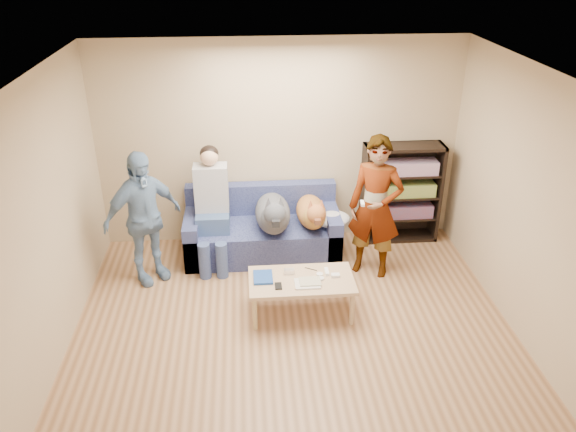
{
  "coord_description": "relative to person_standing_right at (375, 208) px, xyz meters",
  "views": [
    {
      "loc": [
        -0.44,
        -4.12,
        3.66
      ],
      "look_at": [
        0.0,
        1.2,
        0.95
      ],
      "focal_mm": 35.0,
      "sensor_mm": 36.0,
      "label": 1
    }
  ],
  "objects": [
    {
      "name": "ground",
      "position": [
        -1.03,
        -1.53,
        -0.85
      ],
      "size": [
        5.0,
        5.0,
        0.0
      ],
      "primitive_type": "plane",
      "color": "brown",
      "rests_on": "ground"
    },
    {
      "name": "ceiling",
      "position": [
        -1.03,
        -1.53,
        1.75
      ],
      "size": [
        5.0,
        5.0,
        0.0
      ],
      "primitive_type": "plane",
      "rotation": [
        3.14,
        0.0,
        0.0
      ],
      "color": "white",
      "rests_on": "ground"
    },
    {
      "name": "wall_back",
      "position": [
        -1.03,
        0.97,
        0.45
      ],
      "size": [
        4.5,
        0.0,
        4.5
      ],
      "primitive_type": "plane",
      "rotation": [
        1.57,
        0.0,
        0.0
      ],
      "color": "tan",
      "rests_on": "ground"
    },
    {
      "name": "wall_left",
      "position": [
        -3.28,
        -1.53,
        0.45
      ],
      "size": [
        0.0,
        5.0,
        5.0
      ],
      "primitive_type": "plane",
      "rotation": [
        1.57,
        0.0,
        1.57
      ],
      "color": "tan",
      "rests_on": "ground"
    },
    {
      "name": "wall_right",
      "position": [
        1.22,
        -1.53,
        0.45
      ],
      "size": [
        0.0,
        5.0,
        5.0
      ],
      "primitive_type": "plane",
      "rotation": [
        1.57,
        0.0,
        -1.57
      ],
      "color": "tan",
      "rests_on": "ground"
    },
    {
      "name": "blanket",
      "position": [
        -0.43,
        0.41,
        -0.34
      ],
      "size": [
        0.46,
        0.39,
        0.16
      ],
      "primitive_type": "ellipsoid",
      "color": "silver",
      "rests_on": "sofa"
    },
    {
      "name": "person_standing_right",
      "position": [
        0.0,
        0.0,
        0.0
      ],
      "size": [
        0.73,
        0.63,
        1.69
      ],
      "primitive_type": "imported",
      "rotation": [
        0.0,
        0.0,
        -0.44
      ],
      "color": "gray",
      "rests_on": "ground"
    },
    {
      "name": "person_standing_left",
      "position": [
        -2.63,
        0.06,
        -0.06
      ],
      "size": [
        0.98,
        0.85,
        1.58
      ],
      "primitive_type": "imported",
      "rotation": [
        0.0,
        0.0,
        0.62
      ],
      "color": "#7D9CC8",
      "rests_on": "ground"
    },
    {
      "name": "held_controller",
      "position": [
        -0.2,
        -0.2,
        0.16
      ],
      "size": [
        0.05,
        0.12,
        0.03
      ],
      "primitive_type": "cube",
      "rotation": [
        0.0,
        0.0,
        -0.1
      ],
      "color": "white",
      "rests_on": "person_standing_right"
    },
    {
      "name": "notebook_blue",
      "position": [
        -1.32,
        -0.7,
        -0.41
      ],
      "size": [
        0.2,
        0.26,
        0.03
      ],
      "primitive_type": "cube",
      "color": "navy",
      "rests_on": "coffee_table"
    },
    {
      "name": "papers",
      "position": [
        -0.87,
        -0.85,
        -0.42
      ],
      "size": [
        0.26,
        0.2,
        0.02
      ],
      "primitive_type": "cube",
      "color": "silver",
      "rests_on": "coffee_table"
    },
    {
      "name": "magazine",
      "position": [
        -0.84,
        -0.83,
        -0.41
      ],
      "size": [
        0.22,
        0.17,
        0.01
      ],
      "primitive_type": "cube",
      "color": "#B1AE8E",
      "rests_on": "coffee_table"
    },
    {
      "name": "camera_silver",
      "position": [
        -1.04,
        -0.63,
        -0.4
      ],
      "size": [
        0.11,
        0.06,
        0.05
      ],
      "primitive_type": "cube",
      "color": "silver",
      "rests_on": "coffee_table"
    },
    {
      "name": "controller_a",
      "position": [
        -0.64,
        -0.65,
        -0.41
      ],
      "size": [
        0.04,
        0.13,
        0.03
      ],
      "primitive_type": "cube",
      "color": "white",
      "rests_on": "coffee_table"
    },
    {
      "name": "controller_b",
      "position": [
        -0.56,
        -0.73,
        -0.41
      ],
      "size": [
        0.09,
        0.06,
        0.03
      ],
      "primitive_type": "cube",
      "color": "white",
      "rests_on": "coffee_table"
    },
    {
      "name": "headphone_cup_a",
      "position": [
        -0.72,
        -0.77,
        -0.42
      ],
      "size": [
        0.07,
        0.07,
        0.02
      ],
      "primitive_type": "cylinder",
      "color": "silver",
      "rests_on": "coffee_table"
    },
    {
      "name": "headphone_cup_b",
      "position": [
        -0.72,
        -0.69,
        -0.42
      ],
      "size": [
        0.07,
        0.07,
        0.02
      ],
      "primitive_type": "cylinder",
      "color": "white",
      "rests_on": "coffee_table"
    },
    {
      "name": "pen_orange",
      "position": [
        -0.94,
        -0.91,
        -0.42
      ],
      "size": [
        0.13,
        0.06,
        0.01
      ],
      "primitive_type": "cylinder",
      "rotation": [
        0.0,
        1.57,
        0.35
      ],
      "color": "#C0721B",
      "rests_on": "coffee_table"
    },
    {
      "name": "pen_black",
      "position": [
        -0.8,
        -0.57,
        -0.42
      ],
      "size": [
        0.13,
        0.08,
        0.01
      ],
      "primitive_type": "cylinder",
      "rotation": [
        0.0,
        1.57,
        -0.52
      ],
      "color": "black",
      "rests_on": "coffee_table"
    },
    {
      "name": "wallet",
      "position": [
        -1.17,
        -0.87,
        -0.42
      ],
      "size": [
        0.07,
        0.12,
        0.02
      ],
      "primitive_type": "cube",
      "color": "black",
      "rests_on": "coffee_table"
    },
    {
      "name": "sofa",
      "position": [
        -1.28,
        0.57,
        -0.57
      ],
      "size": [
        1.9,
        0.85,
        0.82
      ],
      "color": "#515B93",
      "rests_on": "ground"
    },
    {
      "name": "person_seated",
      "position": [
        -1.88,
        0.44,
        -0.07
      ],
      "size": [
        0.4,
        0.73,
        1.47
      ],
      "color": "#3D4F87",
      "rests_on": "sofa"
    },
    {
      "name": "dog_gray",
      "position": [
        -1.15,
        0.34,
        -0.2
      ],
      "size": [
        0.43,
        1.26,
        0.62
      ],
      "color": "#50545B",
      "rests_on": "sofa"
    },
    {
      "name": "dog_tan",
      "position": [
        -0.68,
        0.4,
        -0.24
      ],
      "size": [
        0.36,
        1.14,
        0.52
      ],
      "color": "#AC7334",
      "rests_on": "sofa"
    },
    {
      "name": "coffee_table",
      "position": [
        -0.92,
        -0.75,
        -0.47
      ],
      "size": [
        1.1,
        0.6,
        0.42
      ],
      "color": "tan",
      "rests_on": "ground"
    },
    {
      "name": "bookshelf",
      "position": [
        0.52,
        0.8,
        -0.17
      ],
      "size": [
        1.0,
        0.34,
        1.3
      ],
      "color": "black",
      "rests_on": "ground"
    }
  ]
}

